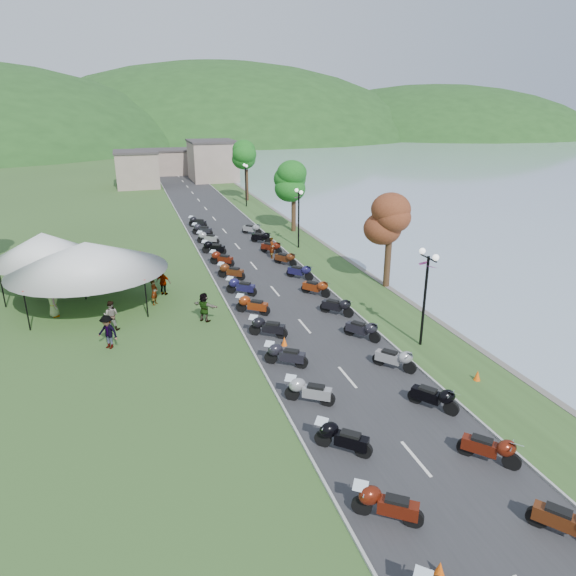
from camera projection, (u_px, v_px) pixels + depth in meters
road at (237, 246)px, 45.05m from camera, size 7.00×120.00×0.02m
hills_backdrop at (146, 138)px, 188.68m from camera, size 360.00×120.00×76.00m
far_building at (167, 164)px, 84.04m from camera, size 18.00×16.00×5.00m
moto_row_left at (260, 316)px, 28.90m from camera, size 2.60×53.04×1.10m
moto_row_right at (348, 317)px, 28.71m from camera, size 2.60×47.53×1.10m
vendor_tent_main at (89, 274)px, 31.48m from camera, size 6.34×6.34×4.00m
vendor_tent_side at (46, 262)px, 33.70m from camera, size 4.65×4.65×4.00m
tree_lakeside at (389, 236)px, 34.04m from camera, size 2.57×2.57×7.15m
pedestrian_a at (155, 304)px, 32.09m from camera, size 0.67×0.73×1.62m
pedestrian_b at (113, 329)px, 28.51m from camera, size 0.93×0.68×1.70m
pedestrian_c at (110, 348)px, 26.36m from camera, size 1.20×1.11×1.80m
traffic_cone_near at (440, 569)px, 13.55m from camera, size 0.31×0.31×0.49m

